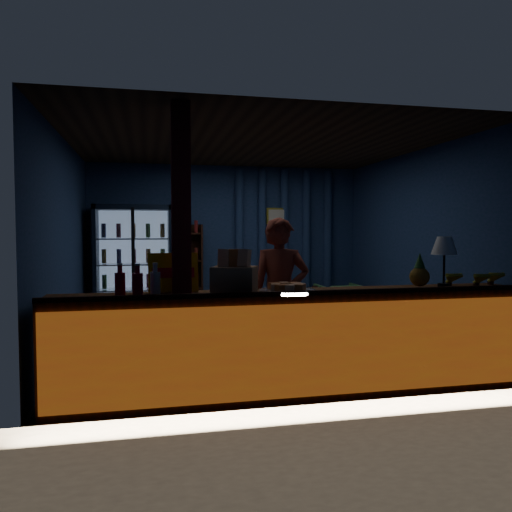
% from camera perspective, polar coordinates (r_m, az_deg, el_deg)
% --- Properties ---
extents(ground, '(4.60, 4.60, 0.00)m').
position_cam_1_polar(ground, '(6.56, -0.22, -10.32)').
color(ground, '#515154').
rests_on(ground, ground).
extents(room_walls, '(4.60, 4.60, 4.60)m').
position_cam_1_polar(room_walls, '(6.38, -0.22, 3.53)').
color(room_walls, navy).
rests_on(room_walls, ground).
extents(dirt_apron, '(5.60, 5.60, 0.00)m').
position_cam_1_polar(dirt_apron, '(3.16, 15.98, -25.63)').
color(dirt_apron, brown).
rests_on(dirt_apron, ground).
extents(counter, '(4.40, 0.57, 0.99)m').
position_cam_1_polar(counter, '(4.65, 4.79, -9.87)').
color(counter, brown).
rests_on(counter, ground).
extents(support_post, '(0.16, 0.16, 2.60)m').
position_cam_1_polar(support_post, '(4.35, -8.53, 0.20)').
color(support_post, maroon).
rests_on(support_post, ground).
extents(beverage_cooler, '(1.20, 0.62, 1.90)m').
position_cam_1_polar(beverage_cooler, '(8.18, -13.78, -1.13)').
color(beverage_cooler, black).
rests_on(beverage_cooler, ground).
extents(bottle_shelf, '(0.50, 0.28, 1.60)m').
position_cam_1_polar(bottle_shelf, '(8.35, -7.90, -1.95)').
color(bottle_shelf, '#321810').
rests_on(bottle_shelf, ground).
extents(curtain_folds, '(1.74, 0.14, 2.50)m').
position_cam_1_polar(curtain_folds, '(8.70, 3.28, 1.61)').
color(curtain_folds, navy).
rests_on(curtain_folds, room_walls).
extents(framed_picture, '(0.36, 0.04, 0.28)m').
position_cam_1_polar(framed_picture, '(8.62, 2.40, 4.59)').
color(framed_picture, gold).
rests_on(framed_picture, room_walls).
extents(shopkeeper, '(0.67, 0.52, 1.64)m').
position_cam_1_polar(shopkeeper, '(5.19, 2.76, -4.65)').
color(shopkeeper, maroon).
rests_on(shopkeeper, ground).
extents(green_chair, '(0.68, 0.70, 0.64)m').
position_cam_1_polar(green_chair, '(8.27, 9.53, -5.33)').
color(green_chair, '#52A150').
rests_on(green_chair, ground).
extents(side_table, '(0.67, 0.59, 0.60)m').
position_cam_1_polar(side_table, '(8.15, 6.73, -5.89)').
color(side_table, '#321810').
rests_on(side_table, ground).
extents(yellow_sign, '(0.44, 0.10, 0.35)m').
position_cam_1_polar(yellow_sign, '(4.54, -9.43, -1.88)').
color(yellow_sign, yellow).
rests_on(yellow_sign, counter).
extents(soda_bottles, '(0.38, 0.17, 0.28)m').
position_cam_1_polar(soda_bottles, '(4.30, -13.36, -3.04)').
color(soda_bottles, '#AE0B1F').
rests_on(soda_bottles, counter).
extents(snack_box_left, '(0.46, 0.42, 0.39)m').
position_cam_1_polar(snack_box_left, '(4.38, -2.49, -2.53)').
color(snack_box_left, '#B07A55').
rests_on(snack_box_left, counter).
extents(snack_box_centre, '(0.34, 0.30, 0.31)m').
position_cam_1_polar(snack_box_centre, '(4.43, -2.43, -2.84)').
color(snack_box_centre, '#B07A55').
rests_on(snack_box_centre, counter).
extents(pastry_tray, '(0.51, 0.51, 0.08)m').
position_cam_1_polar(pastry_tray, '(4.46, 3.64, -3.85)').
color(pastry_tray, silver).
rests_on(pastry_tray, counter).
extents(banana_bunches, '(0.69, 0.28, 0.15)m').
position_cam_1_polar(banana_bunches, '(5.45, 23.67, -2.35)').
color(banana_bunches, yellow).
rests_on(banana_bunches, counter).
extents(table_lamp, '(0.25, 0.25, 0.50)m').
position_cam_1_polar(table_lamp, '(5.19, 20.73, 0.89)').
color(table_lamp, black).
rests_on(table_lamp, counter).
extents(pineapple, '(0.19, 0.19, 0.33)m').
position_cam_1_polar(pineapple, '(5.10, 18.19, -1.91)').
color(pineapple, '#90591A').
rests_on(pineapple, counter).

